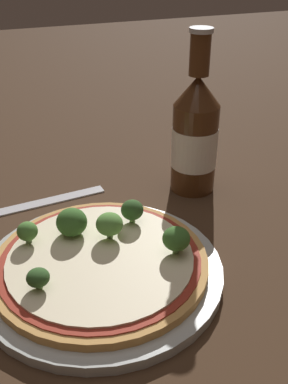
# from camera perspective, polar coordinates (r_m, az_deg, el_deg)

# --- Properties ---
(ground_plane) EXTENTS (3.00, 3.00, 0.00)m
(ground_plane) POSITION_cam_1_polar(r_m,az_deg,el_deg) (0.53, -3.86, -8.70)
(ground_plane) COLOR #3D2819
(plate) EXTENTS (0.27, 0.27, 0.01)m
(plate) POSITION_cam_1_polar(r_m,az_deg,el_deg) (0.51, -5.38, -9.88)
(plate) COLOR #B2B7B2
(plate) RESTS_ON ground_plane
(pizza) EXTENTS (0.24, 0.24, 0.01)m
(pizza) POSITION_cam_1_polar(r_m,az_deg,el_deg) (0.50, -5.54, -8.72)
(pizza) COLOR tan
(pizza) RESTS_ON plate
(broccoli_floret_0) EXTENTS (0.03, 0.03, 0.03)m
(broccoli_floret_0) POSITION_cam_1_polar(r_m,az_deg,el_deg) (0.54, -1.51, -2.31)
(broccoli_floret_0) COLOR #6B8E51
(broccoli_floret_0) RESTS_ON pizza
(broccoli_floret_1) EXTENTS (0.04, 0.04, 0.03)m
(broccoli_floret_1) POSITION_cam_1_polar(r_m,az_deg,el_deg) (0.53, -9.17, -3.80)
(broccoli_floret_1) COLOR #6B8E51
(broccoli_floret_1) RESTS_ON pizza
(broccoli_floret_2) EXTENTS (0.03, 0.03, 0.03)m
(broccoli_floret_2) POSITION_cam_1_polar(r_m,az_deg,el_deg) (0.49, 4.12, -5.95)
(broccoli_floret_2) COLOR #6B8E51
(broccoli_floret_2) RESTS_ON pizza
(broccoli_floret_3) EXTENTS (0.02, 0.02, 0.03)m
(broccoli_floret_3) POSITION_cam_1_polar(r_m,az_deg,el_deg) (0.52, -14.59, -4.88)
(broccoli_floret_3) COLOR #6B8E51
(broccoli_floret_3) RESTS_ON pizza
(broccoli_floret_4) EXTENTS (0.02, 0.02, 0.02)m
(broccoli_floret_4) POSITION_cam_1_polar(r_m,az_deg,el_deg) (0.46, -13.31, -10.56)
(broccoli_floret_4) COLOR #6B8E51
(broccoli_floret_4) RESTS_ON pizza
(broccoli_floret_5) EXTENTS (0.03, 0.03, 0.03)m
(broccoli_floret_5) POSITION_cam_1_polar(r_m,az_deg,el_deg) (0.51, -4.54, -4.14)
(broccoli_floret_5) COLOR #6B8E51
(broccoli_floret_5) RESTS_ON pizza
(beer_bottle) EXTENTS (0.07, 0.07, 0.23)m
(beer_bottle) POSITION_cam_1_polar(r_m,az_deg,el_deg) (0.64, 6.49, 7.26)
(beer_bottle) COLOR #472814
(beer_bottle) RESTS_ON ground_plane
(fork) EXTENTS (0.03, 0.18, 0.00)m
(fork) POSITION_cam_1_polar(r_m,az_deg,el_deg) (0.65, -12.87, -1.28)
(fork) COLOR silver
(fork) RESTS_ON ground_plane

